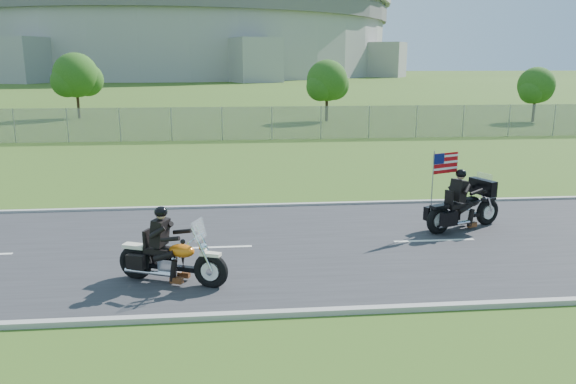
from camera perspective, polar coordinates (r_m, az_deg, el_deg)
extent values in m
plane|color=#334C17|center=(14.78, -0.19, -5.57)|extent=(420.00, 420.00, 0.00)
cube|color=#28282B|center=(14.77, -0.19, -5.50)|extent=(120.00, 8.00, 0.04)
cube|color=#9E9B93|center=(18.63, -1.35, -1.39)|extent=(120.00, 0.18, 0.12)
cube|color=#9E9B93|center=(11.02, 1.81, -12.15)|extent=(120.00, 0.18, 0.12)
cube|color=gray|center=(34.33, -11.76, 6.76)|extent=(60.00, 0.03, 2.00)
cylinder|color=#A3A099|center=(184.93, -11.71, 14.75)|extent=(130.00, 130.00, 20.00)
cylinder|color=#605E5B|center=(185.26, -11.82, 16.91)|extent=(132.00, 132.00, 4.00)
cylinder|color=#382316|center=(44.66, 3.95, 8.82)|extent=(0.22, 0.22, 2.52)
sphere|color=#255215|center=(44.54, 3.99, 11.24)|extent=(3.20, 3.20, 3.20)
sphere|color=#255215|center=(45.14, 4.70, 10.80)|extent=(2.40, 2.40, 2.40)
sphere|color=#255215|center=(44.08, 3.33, 10.64)|extent=(2.24, 2.24, 2.24)
cylinder|color=#382316|center=(49.69, -20.56, 8.64)|extent=(0.22, 0.22, 2.80)
sphere|color=#255215|center=(49.59, -20.76, 11.05)|extent=(3.60, 3.60, 3.60)
sphere|color=#255215|center=(49.94, -19.76, 10.68)|extent=(2.70, 2.70, 2.70)
sphere|color=#255215|center=(49.33, -21.57, 10.39)|extent=(2.52, 2.52, 2.52)
cylinder|color=#382316|center=(48.09, 23.71, 7.89)|extent=(0.22, 0.22, 2.24)
sphere|color=#255215|center=(47.99, 23.90, 9.89)|extent=(2.80, 2.80, 2.80)
sphere|color=#255215|center=(48.65, 24.21, 9.51)|extent=(2.10, 2.10, 2.10)
sphere|color=#255215|center=(47.47, 23.54, 9.41)|extent=(1.96, 1.96, 1.96)
torus|color=black|center=(12.18, -7.84, -7.92)|extent=(0.80, 0.47, 0.79)
torus|color=black|center=(12.98, -15.21, -6.91)|extent=(0.80, 0.47, 0.79)
ellipsoid|color=orange|center=(12.32, -10.76, -5.88)|extent=(0.68, 0.54, 0.30)
cube|color=black|center=(12.59, -13.01, -5.79)|extent=(0.66, 0.51, 0.13)
cube|color=black|center=(12.43, -12.90, -4.01)|extent=(0.39, 0.49, 0.58)
sphere|color=black|center=(12.28, -12.79, -2.00)|extent=(0.37, 0.37, 0.29)
cube|color=silver|center=(11.98, -9.05, -3.80)|extent=(0.22, 0.47, 0.43)
torus|color=black|center=(17.51, 19.58, -1.91)|extent=(0.83, 0.49, 0.82)
torus|color=black|center=(16.22, 15.06, -2.78)|extent=(0.83, 0.49, 0.82)
ellipsoid|color=black|center=(16.92, 18.08, -0.92)|extent=(0.70, 0.56, 0.31)
cube|color=black|center=(16.53, 16.68, -1.31)|extent=(0.69, 0.54, 0.13)
cube|color=black|center=(16.47, 16.92, 0.16)|extent=(0.41, 0.51, 0.61)
sphere|color=black|center=(16.41, 17.17, 1.80)|extent=(0.39, 0.39, 0.30)
cube|color=black|center=(17.13, 19.16, 0.50)|extent=(0.56, 0.91, 0.44)
cube|color=#B70C11|center=(16.25, 15.72, 2.85)|extent=(0.82, 0.35, 0.57)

